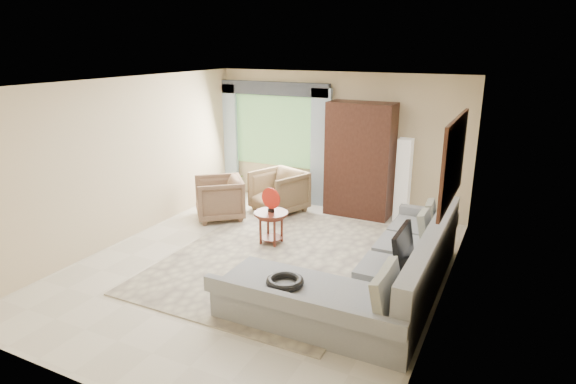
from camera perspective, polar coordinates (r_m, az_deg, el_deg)
The scene contains 17 objects.
ground at distance 7.11m, azimuth -3.09°, elevation -8.60°, with size 6.00×6.00×0.00m, color silver.
area_rug at distance 7.32m, azimuth -1.09°, elevation -7.71°, with size 3.00×4.00×0.02m, color beige.
sectional_sofa at distance 6.23m, azimuth 10.71°, elevation -9.92°, with size 2.30×3.46×0.90m.
tv_screen at distance 6.04m, azimuth 13.54°, elevation -6.42°, with size 0.06×0.74×0.48m, color black.
garden_hose at distance 5.46m, azimuth -0.36°, elevation -10.57°, with size 0.43×0.43×0.09m, color black.
coffee_table at distance 7.70m, azimuth -2.00°, elevation -4.20°, with size 0.54×0.54×0.54m.
red_disc at distance 7.53m, azimuth -2.04°, elevation -0.75°, with size 0.34×0.34×0.03m, color red.
armchair_left at distance 8.88m, azimuth -8.15°, elevation -0.74°, with size 0.82×0.85×0.77m, color brown.
armchair_right at distance 9.12m, azimuth -1.09°, elevation 0.05°, with size 0.86×0.88×0.80m, color olive.
potted_plant at distance 10.17m, azimuth -6.19°, elevation 0.88°, with size 0.45×0.39×0.50m, color #999999.
armoire at distance 8.92m, azimuth 8.53°, elevation 3.78°, with size 1.20×0.55×2.10m, color black.
floor_lamp at distance 8.85m, azimuth 13.48°, elevation 1.38°, with size 0.24×0.24×1.50m, color silver.
window at distance 9.80m, azimuth -1.60°, elevation 7.25°, with size 1.80×0.04×1.40m, color #669E59.
curtain_left at distance 10.30m, azimuth -7.03°, elevation 6.20°, with size 0.40×0.08×2.30m, color #9EB7CC.
curtain_right at distance 9.33m, azimuth 3.88°, elevation 5.15°, with size 0.40×0.08×2.30m, color #9EB7CC.
valance at distance 9.63m, azimuth -1.85°, elevation 12.17°, with size 2.40×0.12×0.26m, color #1E232D.
wall_mirror at distance 6.10m, azimuth 19.01°, elevation 3.56°, with size 0.05×1.70×1.05m.
Camera 1 is at (3.17, -5.56, 3.09)m, focal length 30.00 mm.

